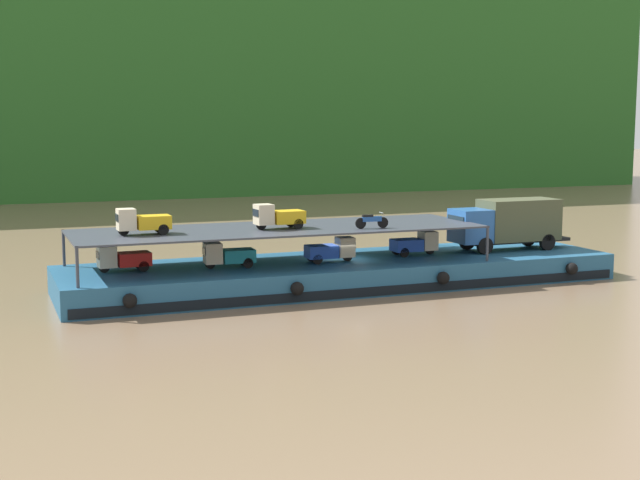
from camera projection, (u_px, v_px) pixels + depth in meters
ground_plane at (342, 286)px, 50.30m from camera, size 400.00×400.00×0.00m
hillside_far_bank at (125, 3)px, 115.55m from camera, size 144.28×30.58×44.00m
cargo_barge at (343, 273)px, 50.17m from camera, size 31.78×8.37×1.50m
covered_lorry at (508, 222)px, 53.71m from camera, size 7.87×2.33×3.10m
cargo_rack at (279, 229)px, 48.47m from camera, size 22.58×7.01×2.00m
mini_truck_lower_stern at (123, 258)px, 46.08m from camera, size 2.79×1.28×1.38m
mini_truck_lower_aft at (228, 255)px, 47.27m from camera, size 2.79×1.28×1.38m
mini_truck_lower_mid at (331, 250)px, 49.13m from camera, size 2.79×1.28×1.38m
mini_truck_lower_fore at (415, 244)px, 51.72m from camera, size 2.75×1.21×1.38m
mini_truck_upper_stern at (143, 221)px, 45.41m from camera, size 2.75×1.22×1.38m
mini_truck_upper_mid at (278, 216)px, 47.87m from camera, size 2.79×1.29×1.38m
motorcycle_upper_port at (371, 221)px, 48.13m from camera, size 1.90×0.55×0.87m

